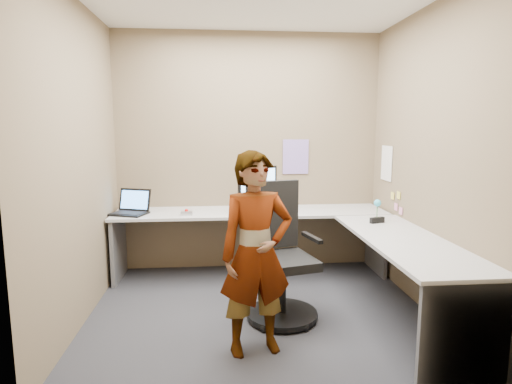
{
  "coord_description": "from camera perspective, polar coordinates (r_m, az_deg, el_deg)",
  "views": [
    {
      "loc": [
        -0.35,
        -3.63,
        1.65
      ],
      "look_at": [
        -0.01,
        0.25,
        1.05
      ],
      "focal_mm": 30.0,
      "sensor_mm": 36.0,
      "label": 1
    }
  ],
  "objects": [
    {
      "name": "ground",
      "position": [
        4.0,
        0.42,
        -15.6
      ],
      "size": [
        3.0,
        3.0,
        0.0
      ],
      "primitive_type": "plane",
      "color": "#222227",
      "rests_on": "ground"
    },
    {
      "name": "wall_back",
      "position": [
        4.95,
        -1.01,
        5.27
      ],
      "size": [
        3.0,
        0.0,
        3.0
      ],
      "primitive_type": "plane",
      "rotation": [
        1.57,
        0.0,
        0.0
      ],
      "color": "brown",
      "rests_on": "ground"
    },
    {
      "name": "wall_right",
      "position": [
        4.08,
        21.94,
        3.92
      ],
      "size": [
        0.0,
        2.7,
        2.7
      ],
      "primitive_type": "plane",
      "rotation": [
        1.57,
        0.0,
        -1.57
      ],
      "color": "brown",
      "rests_on": "ground"
    },
    {
      "name": "wall_left",
      "position": [
        3.82,
        -22.64,
        3.59
      ],
      "size": [
        0.0,
        2.7,
        2.7
      ],
      "primitive_type": "plane",
      "rotation": [
        1.57,
        0.0,
        1.57
      ],
      "color": "brown",
      "rests_on": "ground"
    },
    {
      "name": "desk",
      "position": [
        4.22,
        5.86,
        -5.84
      ],
      "size": [
        2.98,
        2.58,
        0.73
      ],
      "color": "beige",
      "rests_on": "ground"
    },
    {
      "name": "paper_ream",
      "position": [
        4.6,
        0.22,
        -2.43
      ],
      "size": [
        0.35,
        0.31,
        0.06
      ],
      "primitive_type": "cube",
      "rotation": [
        0.0,
        0.0,
        0.43
      ],
      "color": "red",
      "rests_on": "desk"
    },
    {
      "name": "monitor",
      "position": [
        4.57,
        0.22,
        1.17
      ],
      "size": [
        0.43,
        0.23,
        0.44
      ],
      "rotation": [
        0.0,
        0.0,
        0.43
      ],
      "color": "black",
      "rests_on": "paper_ream"
    },
    {
      "name": "laptop",
      "position": [
        4.73,
        -16.28,
        -2.01
      ],
      "size": [
        0.44,
        0.4,
        0.26
      ],
      "rotation": [
        0.0,
        0.0,
        -0.35
      ],
      "color": "black",
      "rests_on": "desk"
    },
    {
      "name": "trackball_mouse",
      "position": [
        4.53,
        -9.24,
        -2.76
      ],
      "size": [
        0.12,
        0.08,
        0.07
      ],
      "color": "#B7B7BC",
      "rests_on": "desk"
    },
    {
      "name": "origami",
      "position": [
        4.5,
        1.53,
        -2.67
      ],
      "size": [
        0.1,
        0.1,
        0.06
      ],
      "primitive_type": "cone",
      "color": "white",
      "rests_on": "desk"
    },
    {
      "name": "stapler",
      "position": [
        4.27,
        15.85,
        -3.63
      ],
      "size": [
        0.16,
        0.08,
        0.05
      ],
      "primitive_type": "cube",
      "rotation": [
        0.0,
        0.0,
        0.31
      ],
      "color": "black",
      "rests_on": "desk"
    },
    {
      "name": "flower",
      "position": [
        4.33,
        15.87,
        -1.9
      ],
      "size": [
        0.07,
        0.07,
        0.22
      ],
      "color": "brown",
      "rests_on": "desk"
    },
    {
      "name": "calendar_purple",
      "position": [
        5.01,
        5.31,
        4.71
      ],
      "size": [
        0.3,
        0.01,
        0.4
      ],
      "primitive_type": "cube",
      "color": "#846BB7",
      "rests_on": "wall_back"
    },
    {
      "name": "calendar_white",
      "position": [
        4.9,
        17.02,
        3.69
      ],
      "size": [
        0.01,
        0.28,
        0.38
      ],
      "primitive_type": "cube",
      "color": "white",
      "rests_on": "wall_right"
    },
    {
      "name": "sticky_note_a",
      "position": [
        4.62,
        18.48,
        -0.42
      ],
      "size": [
        0.01,
        0.07,
        0.07
      ],
      "primitive_type": "cube",
      "color": "#F2E059",
      "rests_on": "wall_right"
    },
    {
      "name": "sticky_note_b",
      "position": [
        4.68,
        18.16,
        -1.89
      ],
      "size": [
        0.01,
        0.07,
        0.07
      ],
      "primitive_type": "cube",
      "color": "pink",
      "rests_on": "wall_right"
    },
    {
      "name": "sticky_note_c",
      "position": [
        4.58,
        18.74,
        -2.41
      ],
      "size": [
        0.01,
        0.07,
        0.07
      ],
      "primitive_type": "cube",
      "color": "pink",
      "rests_on": "wall_right"
    },
    {
      "name": "sticky_note_d",
      "position": [
        4.76,
        17.75,
        -0.49
      ],
      "size": [
        0.01,
        0.07,
        0.07
      ],
      "primitive_type": "cube",
      "color": "#F2E059",
      "rests_on": "wall_right"
    },
    {
      "name": "office_chair",
      "position": [
        3.75,
        3.13,
        -9.56
      ],
      "size": [
        0.65,
        0.63,
        1.15
      ],
      "rotation": [
        0.0,
        0.0,
        0.25
      ],
      "color": "black",
      "rests_on": "ground"
    },
    {
      "name": "person",
      "position": [
        3.1,
        0.03,
        -8.25
      ],
      "size": [
        0.61,
        0.47,
        1.48
      ],
      "primitive_type": "imported",
      "rotation": [
        0.0,
        0.0,
        0.23
      ],
      "color": "#999399",
      "rests_on": "ground"
    }
  ]
}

